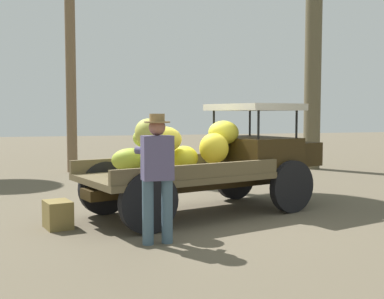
{
  "coord_description": "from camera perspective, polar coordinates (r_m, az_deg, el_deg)",
  "views": [
    {
      "loc": [
        -2.66,
        -8.03,
        1.73
      ],
      "look_at": [
        -0.35,
        -0.1,
        1.11
      ],
      "focal_mm": 45.84,
      "sensor_mm": 36.0,
      "label": 1
    }
  ],
  "objects": [
    {
      "name": "farmer",
      "position": [
        6.45,
        -4.07,
        -2.4
      ],
      "size": [
        0.53,
        0.46,
        1.72
      ],
      "rotation": [
        0.0,
        0.0,
        1.6
      ],
      "color": "#455F72",
      "rests_on": "ground"
    },
    {
      "name": "wooden_crate",
      "position": [
        7.69,
        -15.35,
        -7.3
      ],
      "size": [
        0.46,
        0.55,
        0.41
      ],
      "primitive_type": "cube",
      "rotation": [
        0.0,
        0.0,
        1.81
      ],
      "color": "olive",
      "rests_on": "ground"
    },
    {
      "name": "ground_plane",
      "position": [
        8.63,
        2.03,
        -7.29
      ],
      "size": [
        60.0,
        60.0,
        0.0
      ],
      "primitive_type": "plane",
      "color": "brown"
    },
    {
      "name": "truck",
      "position": [
        8.57,
        2.96,
        -1.03
      ],
      "size": [
        4.66,
        2.75,
        1.9
      ],
      "rotation": [
        0.0,
        0.0,
        0.29
      ],
      "color": "#30220D",
      "rests_on": "ground"
    }
  ]
}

